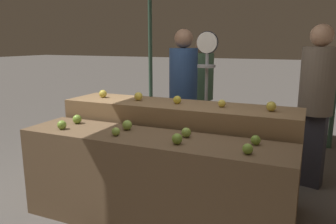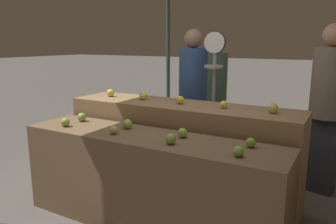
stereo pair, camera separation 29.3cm
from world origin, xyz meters
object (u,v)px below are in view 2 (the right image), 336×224
(person_customer_right, at_px, (216,86))
(person_vendor_at_scale, at_px, (193,89))
(produce_scale, at_px, (214,76))
(person_customer_left, at_px, (328,98))

(person_customer_right, bearing_deg, person_vendor_at_scale, 78.91)
(person_vendor_at_scale, xyz_separation_m, person_customer_right, (0.01, 0.74, -0.05))
(produce_scale, bearing_deg, person_vendor_at_scale, 143.36)
(person_vendor_at_scale, height_order, person_customer_right, person_vendor_at_scale)
(person_vendor_at_scale, distance_m, person_customer_right, 0.74)
(produce_scale, xyz_separation_m, person_customer_right, (-0.37, 1.02, -0.25))
(person_customer_left, relative_size, person_customer_right, 1.07)
(person_vendor_at_scale, bearing_deg, person_customer_left, -178.77)
(produce_scale, height_order, person_vendor_at_scale, person_vendor_at_scale)
(person_customer_left, xyz_separation_m, person_customer_right, (-1.50, 0.72, -0.06))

